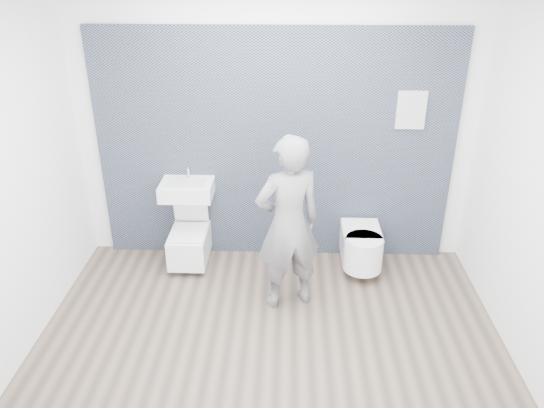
{
  "coord_description": "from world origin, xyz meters",
  "views": [
    {
      "loc": [
        0.14,
        -3.6,
        3.04
      ],
      "look_at": [
        0.0,
        0.6,
        1.0
      ],
      "focal_mm": 35.0,
      "sensor_mm": 36.0,
      "label": 1
    }
  ],
  "objects_px": {
    "washbasin": "(187,189)",
    "toilet_rounded": "(362,247)",
    "toilet_square": "(190,243)",
    "visitor": "(288,224)"
  },
  "relations": [
    {
      "from": "washbasin",
      "to": "toilet_rounded",
      "type": "xyz_separation_m",
      "value": [
        1.78,
        -0.14,
        -0.56
      ]
    },
    {
      "from": "washbasin",
      "to": "toilet_rounded",
      "type": "relative_size",
      "value": 0.79
    },
    {
      "from": "washbasin",
      "to": "toilet_square",
      "type": "distance_m",
      "value": 0.59
    },
    {
      "from": "toilet_square",
      "to": "toilet_rounded",
      "type": "xyz_separation_m",
      "value": [
        1.78,
        -0.06,
        0.03
      ]
    },
    {
      "from": "visitor",
      "to": "toilet_rounded",
      "type": "bearing_deg",
      "value": -163.98
    },
    {
      "from": "toilet_square",
      "to": "visitor",
      "type": "height_order",
      "value": "visitor"
    },
    {
      "from": "toilet_square",
      "to": "washbasin",
      "type": "bearing_deg",
      "value": 90.0
    },
    {
      "from": "washbasin",
      "to": "visitor",
      "type": "distance_m",
      "value": 1.24
    },
    {
      "from": "toilet_rounded",
      "to": "visitor",
      "type": "bearing_deg",
      "value": -143.26
    },
    {
      "from": "toilet_rounded",
      "to": "toilet_square",
      "type": "bearing_deg",
      "value": 177.91
    }
  ]
}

